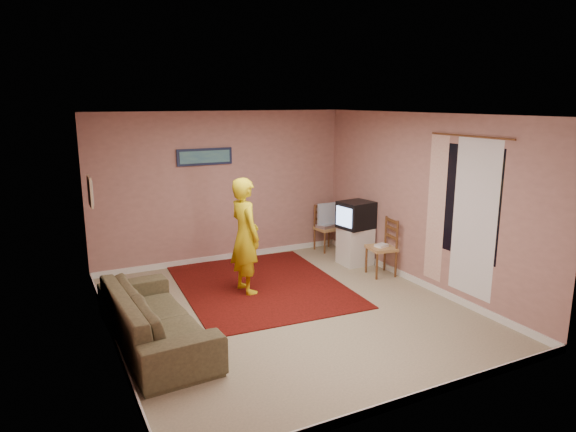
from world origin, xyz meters
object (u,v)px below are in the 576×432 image
tv_cabinet (355,246)px  chair_a (327,223)px  person (245,236)px  chair_b (382,241)px  sofa (155,317)px  crt_tv (356,215)px

tv_cabinet → chair_a: bearing=90.5°
chair_a → person: 2.56m
tv_cabinet → chair_b: bearing=-85.7°
tv_cabinet → sofa: 4.02m
chair_b → person: size_ratio=0.29×
crt_tv → chair_b: crt_tv is taller
chair_a → chair_b: (0.06, -1.60, 0.04)m
chair_a → person: bearing=-155.2°
sofa → chair_a: bearing=-60.8°
crt_tv → sofa: crt_tv is taller
chair_b → person: 2.27m
crt_tv → chair_b: bearing=-93.3°
person → sofa: bearing=118.4°
sofa → crt_tv: bearing=-72.1°
tv_cabinet → chair_a: size_ratio=1.36×
chair_a → sofa: bearing=-153.9°
sofa → person: bearing=-59.0°
tv_cabinet → chair_b: 0.72m
tv_cabinet → person: person is taller
sofa → person: (1.57, 1.07, 0.53)m
chair_b → crt_tv: bearing=-167.5°
chair_a → chair_b: chair_b is taller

